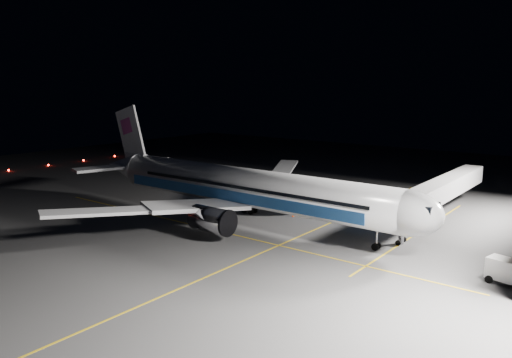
{
  "coord_description": "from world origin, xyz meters",
  "views": [
    {
      "loc": [
        44.83,
        -55.65,
        20.1
      ],
      "look_at": [
        -0.65,
        3.04,
        6.0
      ],
      "focal_mm": 35.0,
      "sensor_mm": 36.0,
      "label": 1
    }
  ],
  "objects_px": {
    "baggage_tug": "(266,184)",
    "safety_cone_a": "(293,215)",
    "jet_bridge": "(439,191)",
    "airliner": "(241,187)",
    "safety_cone_c": "(309,205)",
    "safety_cone_b": "(287,208)"
  },
  "relations": [
    {
      "from": "airliner",
      "to": "baggage_tug",
      "type": "bearing_deg",
      "value": 118.16
    },
    {
      "from": "baggage_tug",
      "to": "safety_cone_a",
      "type": "xyz_separation_m",
      "value": [
        16.34,
        -14.92,
        -0.46
      ]
    },
    {
      "from": "safety_cone_a",
      "to": "jet_bridge",
      "type": "bearing_deg",
      "value": 31.6
    },
    {
      "from": "safety_cone_a",
      "to": "safety_cone_c",
      "type": "xyz_separation_m",
      "value": [
        -1.63,
        7.23,
        0.01
      ]
    },
    {
      "from": "airliner",
      "to": "safety_cone_c",
      "type": "height_order",
      "value": "airliner"
    },
    {
      "from": "airliner",
      "to": "jet_bridge",
      "type": "distance_m",
      "value": 29.31
    },
    {
      "from": "jet_bridge",
      "to": "baggage_tug",
      "type": "bearing_deg",
      "value": 174.01
    },
    {
      "from": "airliner",
      "to": "safety_cone_c",
      "type": "relative_size",
      "value": 109.44
    },
    {
      "from": "jet_bridge",
      "to": "airliner",
      "type": "bearing_deg",
      "value": -141.96
    },
    {
      "from": "airliner",
      "to": "jet_bridge",
      "type": "xyz_separation_m",
      "value": [
        23.08,
        18.06,
        -0.58
      ]
    },
    {
      "from": "airliner",
      "to": "safety_cone_b",
      "type": "distance_m",
      "value": 10.94
    },
    {
      "from": "airliner",
      "to": "baggage_tug",
      "type": "distance_m",
      "value": 25.0
    },
    {
      "from": "jet_bridge",
      "to": "safety_cone_b",
      "type": "relative_size",
      "value": 54.22
    },
    {
      "from": "jet_bridge",
      "to": "safety_cone_c",
      "type": "distance_m",
      "value": 20.83
    },
    {
      "from": "safety_cone_a",
      "to": "safety_cone_b",
      "type": "xyz_separation_m",
      "value": [
        -3.09,
        2.9,
        0.04
      ]
    },
    {
      "from": "safety_cone_a",
      "to": "safety_cone_b",
      "type": "distance_m",
      "value": 4.24
    },
    {
      "from": "baggage_tug",
      "to": "safety_cone_a",
      "type": "relative_size",
      "value": 4.16
    },
    {
      "from": "airliner",
      "to": "safety_cone_a",
      "type": "xyz_separation_m",
      "value": [
        4.73,
        6.77,
        -4.89
      ]
    },
    {
      "from": "airliner",
      "to": "baggage_tug",
      "type": "height_order",
      "value": "airliner"
    },
    {
      "from": "baggage_tug",
      "to": "safety_cone_c",
      "type": "relative_size",
      "value": 4.06
    },
    {
      "from": "jet_bridge",
      "to": "baggage_tug",
      "type": "distance_m",
      "value": 35.09
    },
    {
      "from": "baggage_tug",
      "to": "safety_cone_a",
      "type": "bearing_deg",
      "value": -39.13
    }
  ]
}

